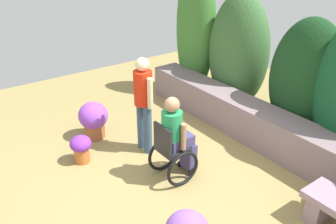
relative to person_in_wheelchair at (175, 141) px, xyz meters
name	(u,v)px	position (x,y,z in m)	size (l,w,h in m)	color
ground_plane	(168,191)	(0.24, -0.30, -0.62)	(10.75, 10.75, 0.00)	#96824C
stone_retaining_wall	(267,129)	(0.24, 1.81, -0.30)	(6.00, 0.58, 0.65)	gray
hedge_backdrop	(314,74)	(0.51, 2.46, 0.65)	(6.71, 1.14, 3.01)	#3F7B31
person_in_wheelchair	(175,141)	(0.00, 0.00, 0.00)	(0.53, 0.66, 1.33)	black
person_standing_companion	(143,99)	(-0.89, 0.04, 0.33)	(0.49, 0.30, 1.64)	#38506A
flower_pot_red_accent	(81,147)	(-1.19, -0.98, -0.35)	(0.34, 0.34, 0.47)	#BA612C
flower_pot_small_foreground	(94,119)	(-1.79, -0.47, -0.25)	(0.52, 0.52, 0.68)	#9B5733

